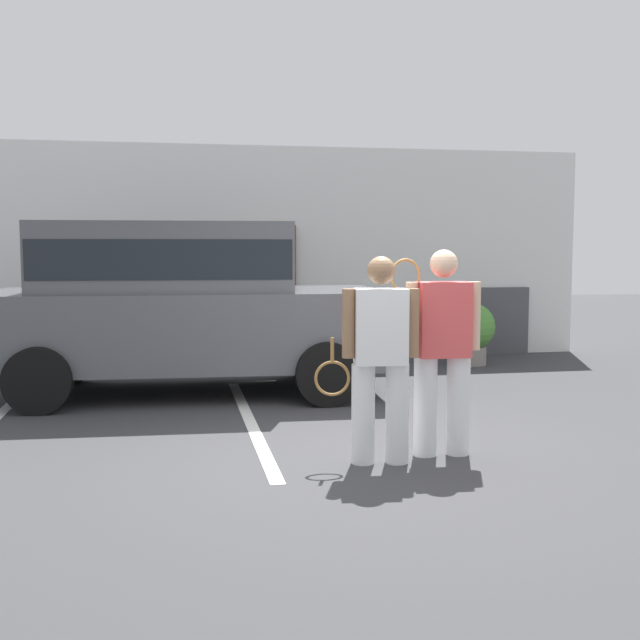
# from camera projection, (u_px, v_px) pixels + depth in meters

# --- Properties ---
(ground_plane) EXTENTS (40.00, 40.00, 0.00)m
(ground_plane) POSITION_uv_depth(u_px,v_px,m) (358.00, 455.00, 6.69)
(ground_plane) COLOR #38383A
(parking_stripe_1) EXTENTS (0.12, 4.40, 0.01)m
(parking_stripe_1) POSITION_uv_depth(u_px,v_px,m) (250.00, 420.00, 8.02)
(parking_stripe_1) COLOR silver
(parking_stripe_1) RESTS_ON ground_plane
(house_frontage) EXTENTS (10.11, 0.40, 3.31)m
(house_frontage) POSITION_uv_depth(u_px,v_px,m) (271.00, 260.00, 12.33)
(house_frontage) COLOR white
(house_frontage) RESTS_ON ground_plane
(parked_suv) EXTENTS (4.69, 2.35, 2.05)m
(parked_suv) POSITION_uv_depth(u_px,v_px,m) (179.00, 299.00, 9.38)
(parked_suv) COLOR #4C4F54
(parked_suv) RESTS_ON ground_plane
(tennis_player_man) EXTENTS (0.88, 0.31, 1.70)m
(tennis_player_man) POSITION_uv_depth(u_px,v_px,m) (380.00, 357.00, 6.38)
(tennis_player_man) COLOR white
(tennis_player_man) RESTS_ON ground_plane
(tennis_player_woman) EXTENTS (0.78, 0.29, 1.75)m
(tennis_player_woman) POSITION_uv_depth(u_px,v_px,m) (442.00, 349.00, 6.63)
(tennis_player_woman) COLOR white
(tennis_player_woman) RESTS_ON ground_plane
(potted_plant_by_porch) EXTENTS (0.71, 0.71, 0.93)m
(potted_plant_by_porch) POSITION_uv_depth(u_px,v_px,m) (471.00, 331.00, 11.75)
(potted_plant_by_porch) COLOR gray
(potted_plant_by_porch) RESTS_ON ground_plane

